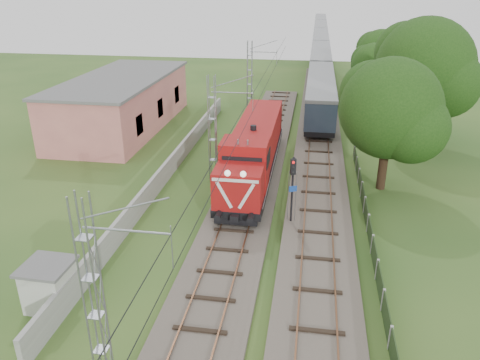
% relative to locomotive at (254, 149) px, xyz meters
% --- Properties ---
extents(ground, '(140.00, 140.00, 0.00)m').
position_rel_locomotive_xyz_m(ground, '(0.00, -12.94, -2.30)').
color(ground, '#284C1C').
rests_on(ground, ground).
extents(track_main, '(4.20, 70.00, 0.45)m').
position_rel_locomotive_xyz_m(track_main, '(0.00, -5.94, -2.12)').
color(track_main, '#6B6054').
rests_on(track_main, ground).
extents(track_side, '(4.20, 80.00, 0.45)m').
position_rel_locomotive_xyz_m(track_side, '(5.00, 7.06, -2.12)').
color(track_side, '#6B6054').
rests_on(track_side, ground).
extents(catenary, '(3.31, 70.00, 8.00)m').
position_rel_locomotive_xyz_m(catenary, '(-2.95, -0.94, 1.75)').
color(catenary, gray).
rests_on(catenary, ground).
extents(boundary_wall, '(0.25, 40.00, 1.50)m').
position_rel_locomotive_xyz_m(boundary_wall, '(-6.50, -0.94, -1.55)').
color(boundary_wall, '#9E9E99').
rests_on(boundary_wall, ground).
extents(station_building, '(8.40, 20.40, 5.22)m').
position_rel_locomotive_xyz_m(station_building, '(-15.00, 11.06, 0.33)').
color(station_building, tan).
rests_on(station_building, ground).
extents(fence, '(0.12, 32.00, 1.20)m').
position_rel_locomotive_xyz_m(fence, '(8.00, -9.94, -1.70)').
color(fence, black).
rests_on(fence, ground).
extents(locomotive, '(3.10, 17.67, 4.49)m').
position_rel_locomotive_xyz_m(locomotive, '(0.00, 0.00, 0.00)').
color(locomotive, black).
rests_on(locomotive, ground).
extents(coach_rake, '(3.01, 112.42, 3.48)m').
position_rel_locomotive_xyz_m(coach_rake, '(5.00, 64.88, 0.20)').
color(coach_rake, black).
rests_on(coach_rake, ground).
extents(signal_post, '(0.48, 0.39, 4.54)m').
position_rel_locomotive_xyz_m(signal_post, '(3.31, -7.41, 0.82)').
color(signal_post, black).
rests_on(signal_post, ground).
extents(relay_hut, '(2.25, 2.25, 2.26)m').
position_rel_locomotive_xyz_m(relay_hut, '(-7.40, -16.98, -1.16)').
color(relay_hut, beige).
rests_on(relay_hut, ground).
extents(tree_a, '(7.36, 7.01, 9.54)m').
position_rel_locomotive_xyz_m(tree_a, '(9.62, -0.71, 3.65)').
color(tree_a, '#341E15').
rests_on(tree_a, ground).
extents(tree_b, '(8.83, 8.41, 11.44)m').
position_rel_locomotive_xyz_m(tree_b, '(13.69, 9.68, 4.84)').
color(tree_b, '#341E15').
rests_on(tree_b, ground).
extents(tree_c, '(5.66, 5.39, 7.33)m').
position_rel_locomotive_xyz_m(tree_c, '(11.21, 24.83, 2.27)').
color(tree_c, '#341E15').
rests_on(tree_c, ground).
extents(tree_d, '(6.50, 6.19, 8.43)m').
position_rel_locomotive_xyz_m(tree_d, '(12.53, 29.90, 2.96)').
color(tree_d, '#341E15').
rests_on(tree_d, ground).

